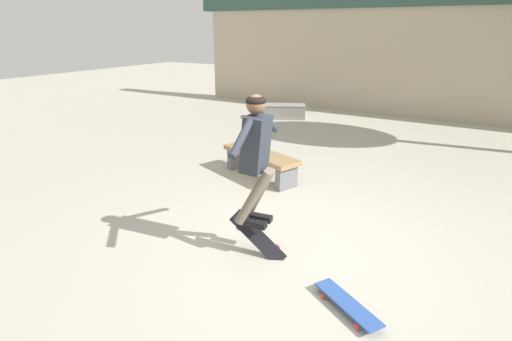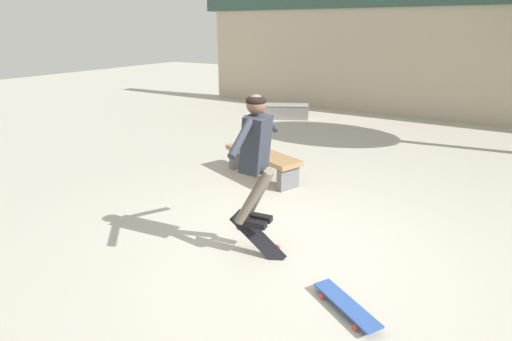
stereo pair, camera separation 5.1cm
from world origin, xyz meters
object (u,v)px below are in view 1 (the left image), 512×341
(skate_ledge, at_px, (281,111))
(skateboard_resting, at_px, (347,304))
(skater, at_px, (256,150))
(skateboard_flipping, at_px, (258,238))
(park_bench, at_px, (260,159))

(skate_ledge, xyz_separation_m, skateboard_resting, (4.42, -7.19, -0.14))
(skater, relative_size, skateboard_flipping, 2.11)
(skateboard_flipping, height_order, skateboard_resting, skateboard_flipping)
(skateboard_flipping, bearing_deg, skater, 138.66)
(skate_ledge, distance_m, skateboard_resting, 8.44)
(park_bench, height_order, skateboard_resting, park_bench)
(park_bench, height_order, skateboard_flipping, skateboard_flipping)
(skate_ledge, bearing_deg, skater, -91.16)
(skate_ledge, height_order, skateboard_flipping, skateboard_flipping)
(skater, bearing_deg, skateboard_resting, -27.31)
(park_bench, relative_size, skater, 1.11)
(park_bench, bearing_deg, skateboard_flipping, -39.93)
(skateboard_flipping, bearing_deg, skate_ledge, 111.89)
(skater, bearing_deg, skate_ledge, 107.57)
(park_bench, bearing_deg, skate_ledge, 133.80)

